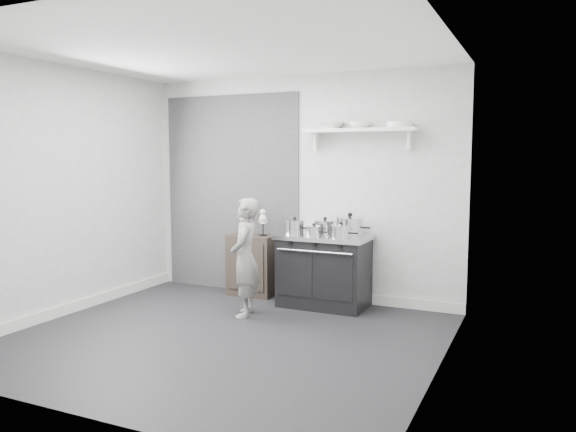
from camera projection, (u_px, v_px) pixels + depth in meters
The scene contains 16 objects.
ground at pixel (223, 338), 5.35m from camera, with size 4.00×4.00×0.00m, color black.
room_shell at pixel (222, 165), 5.35m from camera, with size 4.02×3.62×2.71m.
wall_shelf at pixel (360, 131), 6.33m from camera, with size 1.30×0.26×0.24m.
stove at pixel (324, 270), 6.45m from camera, with size 1.04×0.65×0.83m.
side_cabinet at pixel (252, 265), 6.99m from camera, with size 0.58×0.34×0.75m, color black.
child at pixel (245, 257), 6.04m from camera, with size 0.47×0.31×1.28m, color slate.
pot_front_left at pixel (295, 227), 6.46m from camera, with size 0.32×0.23×0.20m.
pot_back_left at pixel (325, 227), 6.52m from camera, with size 0.33×0.25×0.19m.
pot_back_right at pixel (350, 226), 6.35m from camera, with size 0.40×0.31×0.26m.
pot_front_right at pixel (341, 232), 6.11m from camera, with size 0.30×0.22×0.18m.
pot_front_center at pixel (314, 231), 6.31m from camera, with size 0.27×0.18×0.14m.
skeleton_full at pixel (243, 215), 6.98m from camera, with size 0.14×0.09×0.49m, color beige, non-canonical shape.
skeleton_torso at pixel (263, 220), 6.87m from camera, with size 0.11×0.07×0.38m, color beige, non-canonical shape.
bowl_large at pixel (330, 126), 6.46m from camera, with size 0.31×0.31×0.08m, color white.
bowl_small at pixel (359, 125), 6.31m from camera, with size 0.24×0.24×0.07m, color white.
plate_stack at pixel (400, 125), 6.12m from camera, with size 0.28×0.28×0.06m, color white.
Camera 1 is at (2.73, -4.47, 1.72)m, focal length 35.00 mm.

